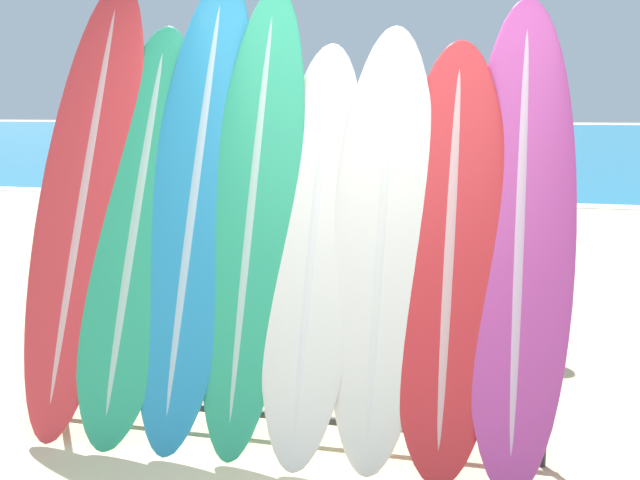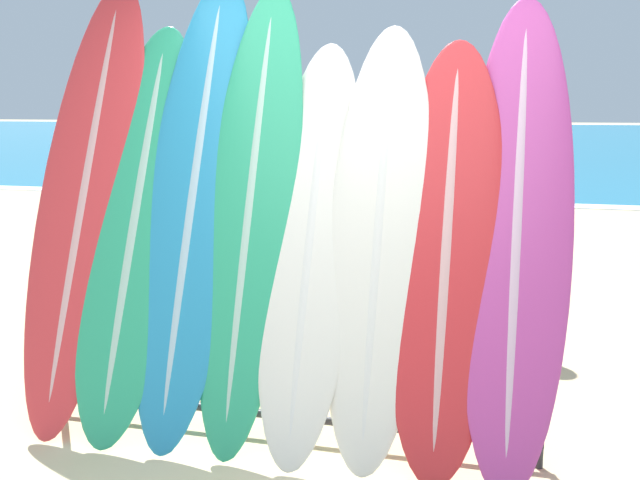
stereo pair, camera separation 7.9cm
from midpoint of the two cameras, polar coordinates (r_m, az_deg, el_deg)
ocean_water at (r=42.91m, az=14.00°, el=7.60°), size 120.00×60.00×0.01m
surfboard_rack at (r=3.90m, az=-2.46°, el=-8.29°), size 2.65×0.04×0.90m
surfboard_slot_0 at (r=4.32m, az=-16.91°, el=3.22°), size 0.57×1.08×2.46m
surfboard_slot_1 at (r=4.12m, az=-13.28°, el=1.13°), size 0.60×1.00×2.18m
surfboard_slot_2 at (r=4.01m, az=-8.97°, el=3.04°), size 0.56×1.07×2.46m
surfboard_slot_3 at (r=3.87m, az=-4.70°, el=2.23°), size 0.50×0.97×2.38m
surfboard_slot_4 at (r=3.74m, az=-0.11°, el=-0.43°), size 0.50×0.91×2.06m
surfboard_slot_5 at (r=3.67m, az=5.11°, el=-0.08°), size 0.52×0.83×2.14m
surfboard_slot_6 at (r=3.62m, az=10.23°, el=-0.95°), size 0.55×0.84×2.06m
surfboard_slot_7 at (r=3.65m, az=15.36°, el=0.61°), size 0.52×0.99×2.27m
person_mid_beach at (r=6.00m, az=11.06°, el=2.64°), size 0.30×0.29×1.74m
person_far_left at (r=11.58m, az=-1.52°, el=5.96°), size 0.25×0.27×1.59m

